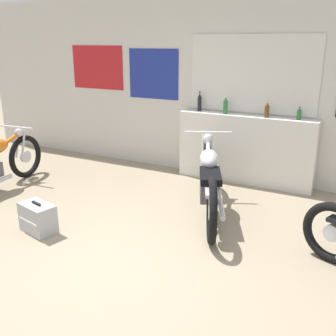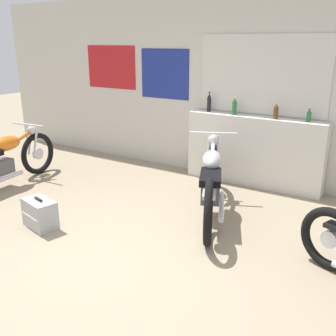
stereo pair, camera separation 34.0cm
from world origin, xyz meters
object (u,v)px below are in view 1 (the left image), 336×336
object	(u,v)px
bottle_right_center	(299,114)
hard_case_silver	(38,218)
bottle_leftmost	(200,102)
bottle_left_center	(225,106)
bottle_center	(267,110)
motorcycle_silver	(209,180)

from	to	relation	value
bottle_right_center	hard_case_silver	bearing A→B (deg)	-130.30
bottle_leftmost	bottle_right_center	world-z (taller)	bottle_leftmost
bottle_left_center	bottle_center	bearing A→B (deg)	-0.74
bottle_leftmost	bottle_left_center	size ratio (longest dim) A/B	1.12
bottle_left_center	hard_case_silver	world-z (taller)	bottle_left_center
bottle_center	motorcycle_silver	distance (m)	1.53
bottle_center	motorcycle_silver	world-z (taller)	bottle_center
bottle_left_center	hard_case_silver	distance (m)	3.13
bottle_center	motorcycle_silver	bearing A→B (deg)	-104.56
bottle_center	bottle_right_center	bearing A→B (deg)	6.32
bottle_right_center	hard_case_silver	distance (m)	3.71
motorcycle_silver	bottle_left_center	bearing A→B (deg)	102.30
bottle_leftmost	hard_case_silver	bearing A→B (deg)	-106.35
bottle_left_center	motorcycle_silver	size ratio (longest dim) A/B	0.13
bottle_leftmost	bottle_center	bearing A→B (deg)	-3.22
bottle_left_center	bottle_center	size ratio (longest dim) A/B	1.17
bottle_leftmost	bottle_left_center	bearing A→B (deg)	-6.72
bottle_right_center	bottle_left_center	bearing A→B (deg)	-177.82
bottle_center	bottle_leftmost	bearing A→B (deg)	176.78
bottle_left_center	motorcycle_silver	world-z (taller)	bottle_left_center
bottle_right_center	bottle_leftmost	bearing A→B (deg)	179.57
bottle_left_center	motorcycle_silver	bearing A→B (deg)	-77.70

